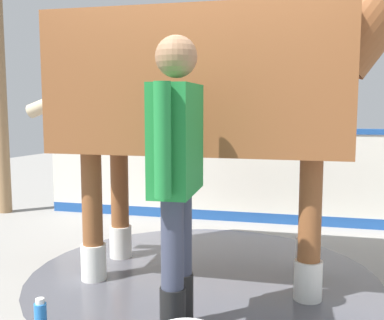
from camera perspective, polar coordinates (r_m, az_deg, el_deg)
ground_plane at (r=3.83m, az=3.53°, el=-14.76°), size 16.00×16.00×0.02m
wet_patch at (r=3.95m, az=1.32°, el=-13.85°), size 2.83×2.83×0.00m
barrier_wall at (r=5.59m, az=5.33°, el=-2.21°), size 1.03×4.69×1.12m
roof_post_far at (r=6.42m, az=-22.33°, el=7.95°), size 0.16×0.16×3.15m
horse at (r=3.68m, az=3.22°, el=9.06°), size 1.45×3.54×2.70m
handler at (r=2.71m, az=-1.88°, el=-0.70°), size 0.69×0.33×1.79m
bottle_spray at (r=3.25m, az=-17.96°, el=-17.39°), size 0.08×0.08×0.19m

